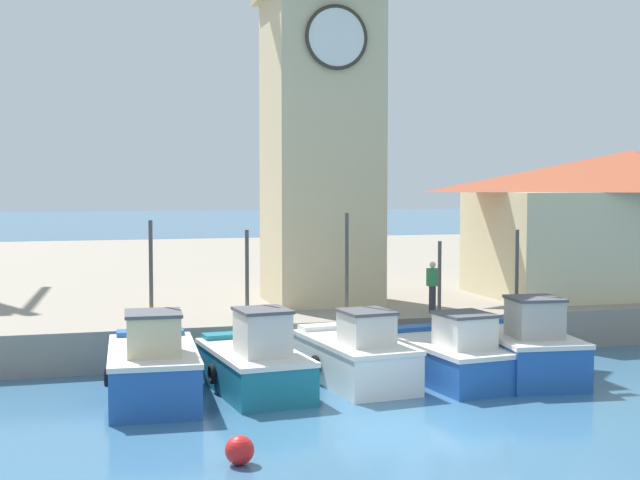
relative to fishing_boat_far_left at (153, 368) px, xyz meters
name	(u,v)px	position (x,y,z in m)	size (l,w,h in m)	color
ground_plane	(405,430)	(5.01, -4.09, -0.80)	(300.00, 300.00, 0.00)	#386689
quay_wharf	(214,275)	(5.01, 23.31, -0.20)	(120.00, 40.00, 1.20)	gray
fishing_boat_far_left	(153,368)	(0.00, 0.00, 0.00)	(2.34, 4.59, 4.38)	#2356A8
fishing_boat_left_outer	(254,363)	(2.57, 0.25, -0.07)	(2.44, 4.56, 4.10)	#196B7F
fishing_boat_left_inner	(355,356)	(5.33, 0.49, -0.08)	(2.45, 4.49, 4.50)	silver
fishing_boat_mid_left	(450,356)	(7.89, 0.14, -0.13)	(2.60, 4.71, 3.72)	#2356A8
fishing_boat_center	(524,349)	(9.96, -0.10, -0.01)	(2.50, 4.43, 4.02)	#2356A8
clock_tower	(321,102)	(6.35, 7.61, 7.25)	(4.05, 4.05, 14.66)	beige
warehouse_right	(631,220)	(18.16, 7.09, 3.11)	(11.81, 5.65, 5.30)	beige
mooring_buoy	(240,450)	(1.16, -5.46, -0.52)	(0.56, 0.56, 0.56)	red
dock_worker_near_tower	(432,286)	(9.08, 4.25, 1.25)	(0.34, 0.22, 1.62)	#33333D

